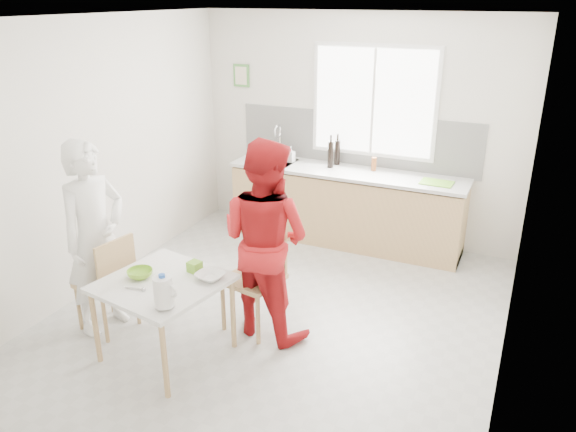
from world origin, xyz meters
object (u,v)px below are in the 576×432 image
object	(u,v)px
dining_table	(163,289)
person_red	(265,239)
person_white	(95,238)
bowl_white	(210,276)
chair_far	(258,270)
wine_bottle_b	(337,152)
bowl_green	(140,274)
milk_jug	(164,291)
wine_bottle_a	(331,154)
chair_left	(110,280)

from	to	relation	value
dining_table	person_red	world-z (taller)	person_red
person_white	bowl_white	bearing A→B (deg)	-77.24
chair_far	wine_bottle_b	distance (m)	2.34
bowl_green	milk_jug	world-z (taller)	milk_jug
dining_table	person_white	bearing A→B (deg)	170.11
wine_bottle_a	bowl_green	bearing A→B (deg)	-101.35
dining_table	chair_far	distance (m)	0.90
dining_table	person_red	bearing A→B (deg)	49.86
bowl_white	wine_bottle_a	xyz separation A→B (m)	(0.04, 2.69, 0.35)
chair_far	person_red	distance (m)	0.37
person_red	bowl_white	xyz separation A→B (m)	(-0.25, -0.51, -0.17)
bowl_white	milk_jug	world-z (taller)	milk_jug
chair_far	person_white	distance (m)	1.46
person_white	person_red	distance (m)	1.49
milk_jug	wine_bottle_a	distance (m)	3.22
bowl_green	wine_bottle_a	size ratio (longest dim) A/B	0.66
wine_bottle_b	chair_left	bearing A→B (deg)	-110.21
chair_left	wine_bottle_b	world-z (taller)	wine_bottle_b
chair_left	person_red	distance (m)	1.44
bowl_green	milk_jug	bearing A→B (deg)	-33.53
chair_left	person_red	size ratio (longest dim) A/B	0.51
person_red	bowl_green	xyz separation A→B (m)	(-0.80, -0.72, -0.16)
person_white	wine_bottle_b	size ratio (longest dim) A/B	5.87
person_white	wine_bottle_a	distance (m)	2.99
dining_table	person_red	xyz separation A→B (m)	(0.59, 0.70, 0.27)
person_red	wine_bottle_b	size ratio (longest dim) A/B	5.97
chair_left	chair_far	bearing A→B (deg)	128.69
dining_table	bowl_white	world-z (taller)	bowl_white
bowl_green	wine_bottle_b	world-z (taller)	wine_bottle_b
person_white	dining_table	bearing A→B (deg)	-90.00
wine_bottle_a	chair_far	bearing A→B (deg)	-87.02
person_red	wine_bottle_b	world-z (taller)	person_red
chair_left	chair_far	world-z (taller)	chair_far
person_red	wine_bottle_b	distance (m)	2.35
dining_table	wine_bottle_b	distance (m)	3.09
bowl_green	wine_bottle_a	xyz separation A→B (m)	(0.58, 2.90, 0.35)
wine_bottle_b	dining_table	bearing A→B (deg)	-97.59
wine_bottle_b	person_red	bearing A→B (deg)	-85.41
bowl_white	milk_jug	bearing A→B (deg)	-97.30
bowl_green	wine_bottle_a	world-z (taller)	wine_bottle_a
bowl_white	bowl_green	bearing A→B (deg)	-158.92
dining_table	chair_left	distance (m)	0.69
milk_jug	wine_bottle_a	xyz separation A→B (m)	(0.10, 3.21, 0.24)
dining_table	chair_left	xyz separation A→B (m)	(-0.67, 0.12, -0.12)
bowl_green	person_white	bearing A→B (deg)	165.38
person_red	milk_jug	xyz separation A→B (m)	(-0.32, -1.03, -0.06)
chair_far	milk_jug	distance (m)	1.14
chair_far	milk_jug	size ratio (longest dim) A/B	3.84
person_white	wine_bottle_b	world-z (taller)	person_white
chair_left	person_white	world-z (taller)	person_white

